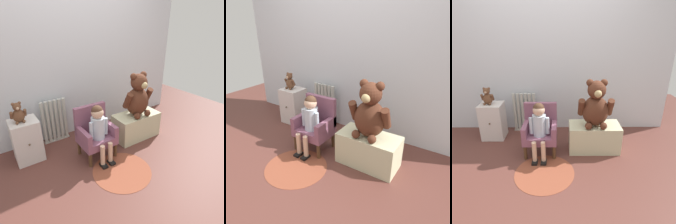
# 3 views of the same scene
# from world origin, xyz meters

# --- Properties ---
(ground_plane) EXTENTS (6.00, 6.00, 0.00)m
(ground_plane) POSITION_xyz_m (0.00, 0.00, 0.00)
(ground_plane) COLOR brown
(back_wall) EXTENTS (3.80, 0.05, 2.40)m
(back_wall) POSITION_xyz_m (0.00, 1.18, 1.20)
(back_wall) COLOR silver
(back_wall) RESTS_ON ground_plane
(radiator) EXTENTS (0.37, 0.05, 0.63)m
(radiator) POSITION_xyz_m (-0.39, 1.06, 0.31)
(radiator) COLOR #B5B7AD
(radiator) RESTS_ON ground_plane
(small_dresser) EXTENTS (0.33, 0.32, 0.55)m
(small_dresser) POSITION_xyz_m (-0.83, 0.84, 0.27)
(small_dresser) COLOR silver
(small_dresser) RESTS_ON ground_plane
(child_armchair) EXTENTS (0.43, 0.37, 0.66)m
(child_armchair) POSITION_xyz_m (-0.08, 0.46, 0.33)
(child_armchair) COLOR #824D64
(child_armchair) RESTS_ON ground_plane
(child_figure) EXTENTS (0.25, 0.35, 0.72)m
(child_figure) POSITION_xyz_m (-0.08, 0.35, 0.47)
(child_figure) COLOR silver
(child_figure) RESTS_ON ground_plane
(low_bench) EXTENTS (0.68, 0.35, 0.37)m
(low_bench) POSITION_xyz_m (0.65, 0.49, 0.19)
(low_bench) COLOR beige
(low_bench) RESTS_ON ground_plane
(large_teddy_bear) EXTENTS (0.45, 0.32, 0.62)m
(large_teddy_bear) POSITION_xyz_m (0.64, 0.48, 0.65)
(large_teddy_bear) COLOR #512A1B
(large_teddy_bear) RESTS_ON low_bench
(small_teddy_bear) EXTENTS (0.18, 0.13, 0.25)m
(small_teddy_bear) POSITION_xyz_m (-0.86, 0.83, 0.66)
(small_teddy_bear) COLOR brown
(small_teddy_bear) RESTS_ON small_dresser
(floor_rug) EXTENTS (0.70, 0.70, 0.01)m
(floor_rug) POSITION_xyz_m (0.01, -0.02, 0.00)
(floor_rug) COLOR brown
(floor_rug) RESTS_ON ground_plane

